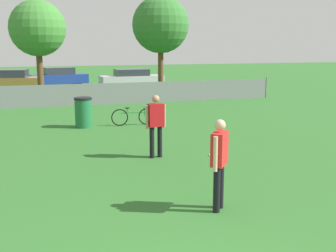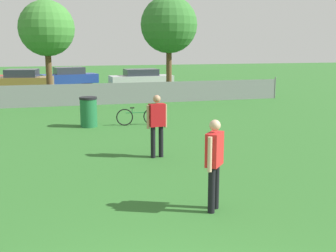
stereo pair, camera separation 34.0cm
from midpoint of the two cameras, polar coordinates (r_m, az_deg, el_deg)
The scene contains 11 objects.
fence_backline at distance 21.72m, azimuth -12.62°, elevation 4.12°, with size 23.05×0.07×1.21m.
tree_near_pole at distance 23.59m, azimuth -15.71°, elevation 12.56°, with size 2.93×2.93×5.36m.
tree_far_right at distance 24.76m, azimuth 0.54°, elevation 13.52°, with size 3.25×3.25×5.80m.
player_defender_red at distance 11.34m, azimuth -0.66°, elevation 0.61°, with size 0.58×0.27×1.71m.
player_thrower_red at distance 7.73m, azimuth 7.54°, elevation -4.41°, with size 0.44×0.46×1.71m.
frisbee_disc at distance 11.79m, azimuth 7.25°, elevation -3.97°, with size 0.27×0.27×0.03m.
bicycle_sideline at distance 16.13m, azimuth -3.44°, elevation 1.31°, with size 1.69×0.44×0.69m.
trash_bin at distance 15.98m, azimuth -10.11°, elevation 1.90°, with size 0.66×0.66×1.12m.
parked_car_tan at distance 30.31m, azimuth -18.82°, elevation 5.92°, with size 4.18×2.47×1.41m.
parked_car_blue at distance 32.81m, azimuth -12.93°, elevation 6.53°, with size 4.33×2.44×1.38m.
parked_car_silver at distance 30.90m, azimuth -3.36°, elevation 6.49°, with size 4.61×1.93×1.31m.
Camera 2 is at (-0.99, -3.60, 3.03)m, focal length 45.00 mm.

